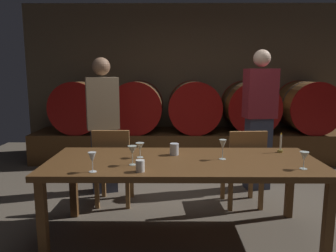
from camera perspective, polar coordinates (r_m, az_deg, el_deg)
The scene contains 21 objects.
ground_plane at distance 3.27m, azimuth 7.72°, elevation -17.75°, with size 7.76×7.76×0.00m, color brown.
back_wall at distance 6.00m, azimuth 4.23°, elevation 7.98°, with size 5.97×0.24×2.68m, color brown.
barrel_shelf at distance 5.59m, azimuth 4.47°, elevation -3.41°, with size 5.37×0.90×0.50m, color brown.
wine_barrel_far_left at distance 5.67m, azimuth -15.12°, elevation 3.33°, with size 0.85×0.83×0.85m.
wine_barrel_left at distance 5.49m, azimuth -5.46°, elevation 3.43°, with size 0.85×0.83×0.85m.
wine_barrel_center at distance 5.48m, azimuth 4.54°, elevation 3.43°, with size 0.85×0.83×0.85m.
wine_barrel_right at distance 5.63m, azimuth 14.17°, elevation 3.33°, with size 0.85×0.83×0.85m.
wine_barrel_far_right at distance 5.93m, azimuth 23.30°, elevation 3.15°, with size 0.85×0.83×0.85m.
dining_table at distance 2.90m, azimuth 2.69°, elevation -7.20°, with size 2.39×0.94×0.72m.
chair_left at distance 3.68m, azimuth -9.64°, elevation -6.49°, with size 0.40×0.40×0.88m.
chair_right at distance 3.68m, azimuth 13.28°, elevation -6.63°, with size 0.43×0.43×0.88m.
guest_left at distance 4.06m, azimuth -11.38°, elevation 0.28°, with size 0.43×0.34×1.67m.
guest_right at distance 4.24m, azimuth 15.78°, elevation 1.23°, with size 0.41×0.28×1.77m.
candle_center at distance 3.31m, azimuth 19.22°, elevation -3.50°, with size 0.05×0.05×0.20m.
wine_glass_far_left at distance 2.58m, azimuth -13.23°, elevation -5.53°, with size 0.06×0.06×0.16m.
wine_glass_left at distance 2.71m, azimuth -6.32°, elevation -4.34°, with size 0.08×0.08×0.16m.
wine_glass_center at distance 2.95m, azimuth -4.98°, elevation -3.69°, with size 0.08×0.08×0.14m.
wine_glass_right at distance 2.91m, azimuth 9.64°, elevation -3.35°, with size 0.07×0.07×0.18m.
wine_glass_far_right at distance 2.81m, azimuth 22.89°, elevation -5.04°, with size 0.07×0.07×0.14m.
cup_left at distance 2.55m, azimuth -4.93°, elevation -7.02°, with size 0.07×0.07×0.09m, color white.
cup_right at distance 3.04m, azimuth 1.11°, elevation -4.11°, with size 0.08×0.08×0.11m, color silver.
Camera 1 is at (-0.40, -2.89, 1.49)m, focal length 34.55 mm.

